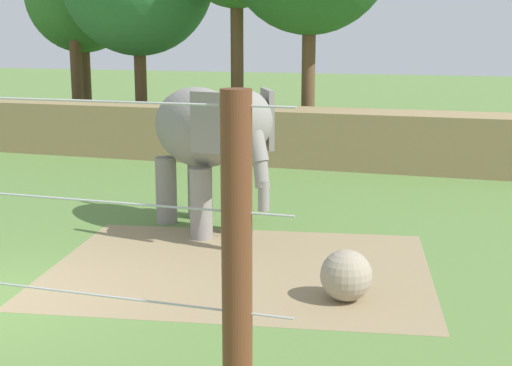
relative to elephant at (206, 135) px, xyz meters
The scene contains 4 objects.
dirt_patch 3.08m from the elephant, 56.21° to the right, with size 6.26×4.70×0.01m, color #937F5B.
embankment_wall 7.97m from the elephant, 101.50° to the left, with size 36.00×1.80×1.63m, color #997F56.
elephant is the anchor object (origin of this frame).
enrichment_ball 4.66m from the elephant, 41.61° to the right, with size 0.76×0.76×0.76m, color gray.
Camera 1 is at (6.55, -8.30, 3.85)m, focal length 50.04 mm.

